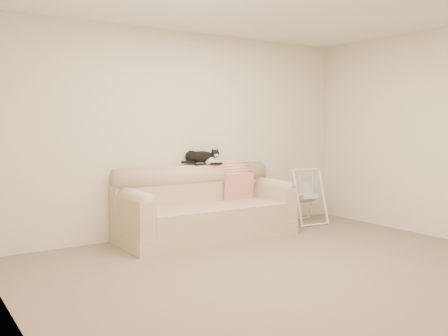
% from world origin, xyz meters
% --- Properties ---
extents(ground_plane, '(5.00, 5.00, 0.00)m').
position_xyz_m(ground_plane, '(0.00, 0.00, 0.00)').
color(ground_plane, '#715E4C').
rests_on(ground_plane, ground).
extents(room_shell, '(5.04, 4.04, 2.60)m').
position_xyz_m(room_shell, '(0.00, 0.00, 1.53)').
color(room_shell, beige).
rests_on(room_shell, ground).
extents(sofa, '(2.20, 0.93, 0.90)m').
position_xyz_m(sofa, '(0.03, 1.62, 0.35)').
color(sofa, tan).
rests_on(sofa, ground).
extents(remote_a, '(0.19, 0.08, 0.03)m').
position_xyz_m(remote_a, '(0.11, 1.84, 0.91)').
color(remote_a, black).
rests_on(remote_a, sofa).
extents(remote_b, '(0.18, 0.09, 0.02)m').
position_xyz_m(remote_b, '(0.35, 1.83, 0.91)').
color(remote_b, black).
rests_on(remote_b, sofa).
extents(tuxedo_cat, '(0.51, 0.33, 0.20)m').
position_xyz_m(tuxedo_cat, '(0.15, 1.88, 1.00)').
color(tuxedo_cat, black).
rests_on(tuxedo_cat, sofa).
extents(throw_blanket, '(0.43, 0.38, 0.58)m').
position_xyz_m(throw_blanket, '(0.62, 1.84, 0.72)').
color(throw_blanket, '#DF4034').
rests_on(throw_blanket, sofa).
extents(baby_swing, '(0.54, 0.57, 0.79)m').
position_xyz_m(baby_swing, '(1.73, 1.61, 0.39)').
color(baby_swing, white).
rests_on(baby_swing, ground).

